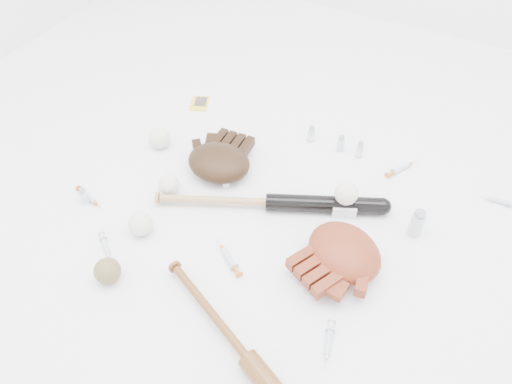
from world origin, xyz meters
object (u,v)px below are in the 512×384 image
at_px(pedestal, 344,206).
at_px(bat_dark, 269,202).
at_px(glove_dark, 219,162).
at_px(bat_wood, 249,360).

bearing_deg(pedestal, bat_dark, -154.67).
bearing_deg(glove_dark, bat_wood, -56.93).
bearing_deg(bat_dark, bat_wood, -93.30).
relative_size(bat_dark, pedestal, 10.31).
xyz_separation_m(glove_dark, pedestal, (0.46, 0.03, -0.03)).
distance_m(bat_dark, bat_wood, 0.55).
distance_m(bat_wood, pedestal, 0.62).
bearing_deg(bat_wood, bat_dark, 136.03).
xyz_separation_m(bat_wood, pedestal, (0.03, 0.62, -0.01)).
bearing_deg(bat_wood, pedestal, 112.24).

